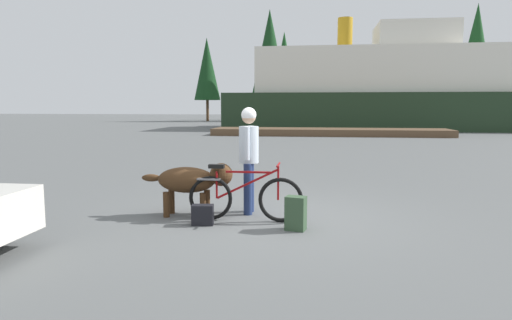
{
  "coord_description": "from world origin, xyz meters",
  "views": [
    {
      "loc": [
        0.76,
        -6.96,
        1.78
      ],
      "look_at": [
        -0.34,
        1.07,
        0.8
      ],
      "focal_mm": 32.07,
      "sensor_mm": 36.0,
      "label": 1
    }
  ],
  "objects": [
    {
      "name": "dog",
      "position": [
        -1.23,
        0.05,
        0.58
      ],
      "size": [
        1.5,
        0.49,
        0.87
      ],
      "color": "#472D19",
      "rests_on": "ground_plane"
    },
    {
      "name": "pine_tree_far_right",
      "position": [
        17.2,
        45.33,
        7.92
      ],
      "size": [
        3.51,
        3.51,
        12.47
      ],
      "color": "#4C331E",
      "rests_on": "ground_plane"
    },
    {
      "name": "ferry_boat",
      "position": [
        5.43,
        28.64,
        2.85
      ],
      "size": [
        22.69,
        8.32,
        8.24
      ],
      "color": "#1E331E",
      "rests_on": "ground_plane"
    },
    {
      "name": "bicycle",
      "position": [
        -0.36,
        -0.14,
        0.38
      ],
      "size": [
        1.78,
        0.44,
        0.9
      ],
      "color": "black",
      "rests_on": "ground_plane"
    },
    {
      "name": "backpack",
      "position": [
        0.46,
        -0.56,
        0.24
      ],
      "size": [
        0.32,
        0.26,
        0.49
      ],
      "primitive_type": "cube",
      "rotation": [
        0.0,
        0.0,
        -0.23
      ],
      "color": "#334C33",
      "rests_on": "ground_plane"
    },
    {
      "name": "ground_plane",
      "position": [
        0.0,
        0.0,
        0.0
      ],
      "size": [
        160.0,
        160.0,
        0.0
      ],
      "primitive_type": "plane",
      "color": "#595B5B"
    },
    {
      "name": "person_cyclist",
      "position": [
        -0.36,
        0.38,
        1.06
      ],
      "size": [
        0.32,
        0.53,
        1.75
      ],
      "color": "navy",
      "rests_on": "ground_plane"
    },
    {
      "name": "pine_tree_mid_back",
      "position": [
        -3.51,
        49.14,
        6.69
      ],
      "size": [
        3.09,
        3.09,
        10.55
      ],
      "color": "#4C331E",
      "rests_on": "ground_plane"
    },
    {
      "name": "pine_tree_far_left",
      "position": [
        -11.6,
        43.2,
        5.73
      ],
      "size": [
        2.9,
        2.9,
        9.15
      ],
      "color": "#4C331E",
      "rests_on": "ground_plane"
    },
    {
      "name": "pine_tree_center",
      "position": [
        -4.7,
        43.8,
        7.56
      ],
      "size": [
        3.82,
        3.82,
        12.13
      ],
      "color": "#4C331E",
      "rests_on": "ground_plane"
    },
    {
      "name": "handbag_pannier",
      "position": [
        -0.93,
        -0.46,
        0.15
      ],
      "size": [
        0.34,
        0.22,
        0.3
      ],
      "primitive_type": "cube",
      "rotation": [
        0.0,
        0.0,
        0.12
      ],
      "color": "black",
      "rests_on": "ground_plane"
    },
    {
      "name": "dock_pier",
      "position": [
        1.4,
        20.39,
        0.2
      ],
      "size": [
        13.79,
        2.73,
        0.4
      ],
      "primitive_type": "cube",
      "color": "brown",
      "rests_on": "ground_plane"
    }
  ]
}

